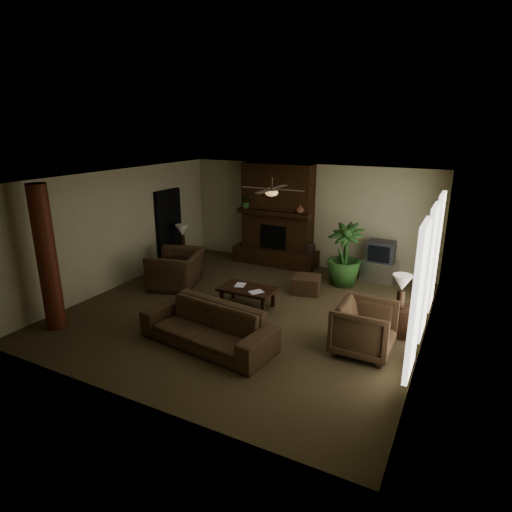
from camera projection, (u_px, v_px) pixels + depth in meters
The scene contains 23 objects.
room_shell at pixel (247, 247), 8.68m from camera, with size 7.00×7.00×7.00m.
fireplace at pixel (277, 224), 11.84m from camera, with size 2.40×0.70×2.80m.
windows at pixel (428, 272), 7.36m from camera, with size 0.08×3.65×2.35m.
log_column at pixel (47, 259), 7.93m from camera, with size 0.36×0.36×2.80m, color maroon.
doorway at pixel (169, 228), 11.81m from camera, with size 0.10×1.00×2.10m, color black.
ceiling_fan at pixel (272, 191), 8.42m from camera, with size 1.35×1.35×0.37m.
sofa at pixel (207, 320), 7.54m from camera, with size 2.49×0.73×0.97m, color #402D1B.
armchair_left at pixel (177, 263), 10.31m from camera, with size 1.31×0.85×1.15m, color #402D1B.
armchair_right at pixel (365, 326), 7.27m from camera, with size 0.97×0.91×1.00m, color #402D1B.
coffee_table at pixel (247, 290), 9.17m from camera, with size 1.20×0.70×0.43m.
ottoman at pixel (307, 284), 9.99m from camera, with size 0.60×0.60×0.40m, color #402D1B.
tv_stand at pixel (379, 271), 10.78m from camera, with size 0.85×0.50×0.50m, color silver.
tv at pixel (381, 252), 10.62m from camera, with size 0.66×0.54×0.52m.
floor_vase at pixel (309, 254), 11.55m from camera, with size 0.34×0.34×0.77m.
floor_plant at pixel (344, 268), 10.44m from camera, with size 0.86×1.53×0.86m, color #2B5321.
side_table_left at pixel (183, 257), 11.82m from camera, with size 0.50×0.50×0.55m, color black.
lamp_left at pixel (182, 232), 11.57m from camera, with size 0.45×0.45×0.65m.
side_table_right at pixel (396, 320), 8.00m from camera, with size 0.50×0.50×0.55m, color black.
lamp_right at pixel (402, 285), 7.72m from camera, with size 0.42×0.42×0.65m.
mantel_plant at pixel (246, 202), 11.81m from camera, with size 0.38×0.42×0.33m, color #2B5321.
mantel_vase at pixel (300, 209), 11.15m from camera, with size 0.22×0.23×0.22m, color brown.
book_a at pixel (235, 279), 9.25m from camera, with size 0.22×0.03×0.29m, color #999999.
book_b at pixel (254, 284), 8.94m from camera, with size 0.21×0.02×0.29m, color #999999.
Camera 1 is at (3.98, -7.34, 3.80)m, focal length 29.86 mm.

